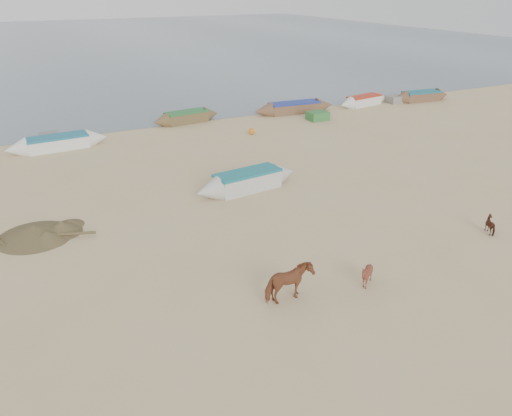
% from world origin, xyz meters
% --- Properties ---
extents(ground, '(140.00, 140.00, 0.00)m').
position_xyz_m(ground, '(0.00, 0.00, 0.00)').
color(ground, tan).
rests_on(ground, ground).
extents(sea, '(160.00, 160.00, 0.00)m').
position_xyz_m(sea, '(0.00, 82.00, 0.01)').
color(sea, slate).
rests_on(sea, ground).
extents(cow_adult, '(1.67, 0.85, 1.37)m').
position_xyz_m(cow_adult, '(-1.39, -1.18, 0.69)').
color(cow_adult, brown).
rests_on(cow_adult, ground).
extents(calf_front, '(0.92, 0.83, 0.93)m').
position_xyz_m(calf_front, '(1.45, -1.64, 0.46)').
color(calf_front, brown).
rests_on(calf_front, ground).
extents(calf_right, '(0.63, 0.74, 0.73)m').
position_xyz_m(calf_right, '(8.74, -0.73, 0.36)').
color(calf_right, '#4F2819').
rests_on(calf_right, ground).
extents(near_canoe, '(5.93, 1.97, 0.99)m').
position_xyz_m(near_canoe, '(1.60, 8.18, 0.49)').
color(near_canoe, beige).
rests_on(near_canoe, ground).
extents(debris_pile, '(3.99, 3.99, 0.52)m').
position_xyz_m(debris_pile, '(-8.54, 7.48, 0.26)').
color(debris_pile, brown).
rests_on(debris_pile, ground).
extents(waterline_canoes, '(55.26, 4.37, 0.88)m').
position_xyz_m(waterline_canoes, '(0.23, 20.41, 0.42)').
color(waterline_canoes, brown).
rests_on(waterline_canoes, ground).
extents(beach_clutter, '(45.58, 5.25, 0.64)m').
position_xyz_m(beach_clutter, '(3.13, 19.55, 0.30)').
color(beach_clutter, '#306A42').
rests_on(beach_clutter, ground).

